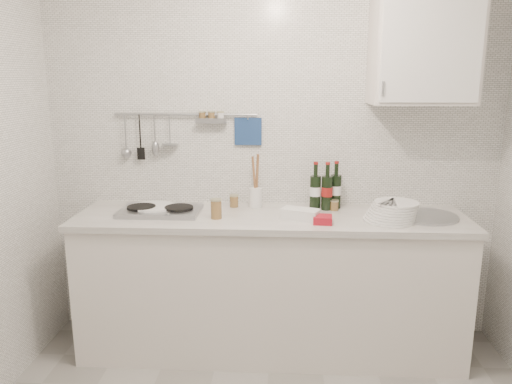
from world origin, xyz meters
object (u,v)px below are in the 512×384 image
plate_stack_sink (392,212)px  utensil_crock (256,195)px  wine_bottles (326,186)px  plate_stack_hob (152,209)px  wall_cabinet (424,45)px

plate_stack_sink → utensil_crock: 0.88m
wine_bottles → plate_stack_sink: bearing=-32.7°
plate_stack_hob → wine_bottles: size_ratio=0.93×
plate_stack_hob → utensil_crock: 0.67m
wall_cabinet → wine_bottles: size_ratio=2.26×
plate_stack_hob → utensil_crock: bearing=13.5°
plate_stack_sink → utensil_crock: bearing=162.8°
plate_stack_sink → utensil_crock: (-0.84, 0.26, 0.03)m
plate_stack_hob → plate_stack_sink: size_ratio=0.88×
wine_bottles → utensil_crock: 0.46m
utensil_crock → wall_cabinet: bearing=-3.4°
plate_stack_sink → wine_bottles: size_ratio=1.07×
wall_cabinet → plate_stack_sink: wall_cabinet is taller
wall_cabinet → plate_stack_sink: size_ratio=2.12×
wine_bottles → utensil_crock: (-0.46, 0.02, -0.07)m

